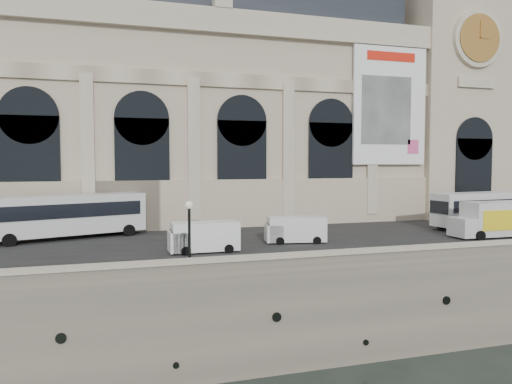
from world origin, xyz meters
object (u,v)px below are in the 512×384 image
(bus_left, at_px, (68,215))
(box_truck, at_px, (495,220))
(lamp_right, at_px, (189,239))
(van_b, at_px, (201,237))
(bus_right, at_px, (486,208))
(van_c, at_px, (293,230))

(bus_left, height_order, box_truck, bus_left)
(box_truck, height_order, lamp_right, lamp_right)
(van_b, bearing_deg, bus_right, 9.07)
(van_c, distance_m, lamp_right, 14.06)
(bus_left, relative_size, van_c, 2.56)
(van_b, distance_m, van_c, 8.44)
(bus_right, bearing_deg, van_c, -172.79)
(bus_right, relative_size, lamp_right, 2.82)
(van_c, relative_size, box_truck, 0.65)
(bus_left, height_order, van_c, bus_left)
(bus_right, relative_size, van_b, 2.44)
(bus_left, relative_size, box_truck, 1.68)
(bus_left, height_order, van_b, bus_left)
(bus_right, relative_size, box_truck, 1.59)
(bus_right, bearing_deg, van_b, -170.93)
(bus_left, distance_m, bus_right, 40.61)
(bus_left, height_order, lamp_right, lamp_right)
(van_b, relative_size, box_truck, 0.65)
(bus_right, height_order, van_c, bus_right)
(lamp_right, bearing_deg, bus_right, 20.71)
(bus_left, xyz_separation_m, van_b, (9.87, -9.76, -1.01))
(box_truck, relative_size, lamp_right, 1.78)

